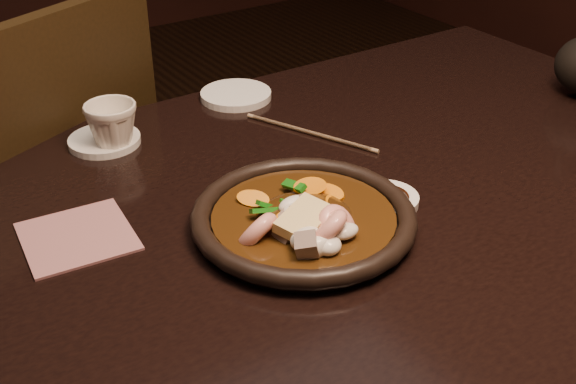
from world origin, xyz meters
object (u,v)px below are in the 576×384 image
chair (38,218)px  tea_cup (112,125)px  plate (304,218)px  table (289,261)px

chair → tea_cup: chair is taller
plate → chair: bearing=109.3°
table → tea_cup: bearing=110.7°
chair → tea_cup: 0.38m
table → plate: size_ratio=5.33×
tea_cup → plate: bearing=-71.4°
chair → plate: (0.21, -0.60, 0.25)m
plate → table: bearing=88.2°
tea_cup → chair: bearing=110.3°
chair → plate: 0.68m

